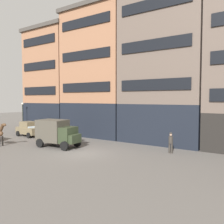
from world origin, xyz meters
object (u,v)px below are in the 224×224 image
(sedan_dark, at_px, (29,129))
(streetlamp_curbside, at_px, (23,113))
(pedestrian_officer, at_px, (171,142))
(delivery_truck_far, at_px, (57,132))

(sedan_dark, relative_size, streetlamp_curbside, 0.93)
(pedestrian_officer, bearing_deg, delivery_truck_far, -160.41)
(delivery_truck_far, bearing_deg, pedestrian_officer, 19.59)
(pedestrian_officer, bearing_deg, sedan_dark, -176.73)
(streetlamp_curbside, bearing_deg, sedan_dark, -26.96)
(pedestrian_officer, bearing_deg, streetlamp_curbside, 176.87)
(pedestrian_officer, relative_size, streetlamp_curbside, 0.44)
(delivery_truck_far, bearing_deg, sedan_dark, 161.79)
(sedan_dark, xyz_separation_m, pedestrian_officer, (17.81, 1.02, 0.07))
(pedestrian_officer, xyz_separation_m, streetlamp_curbside, (-22.20, 1.22, 1.69))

